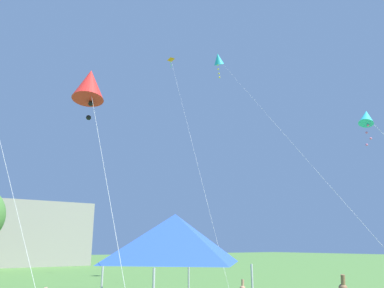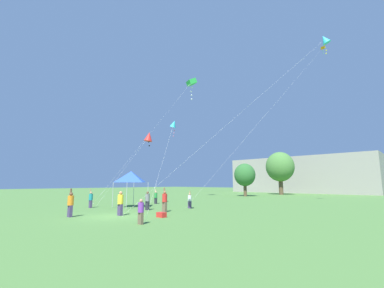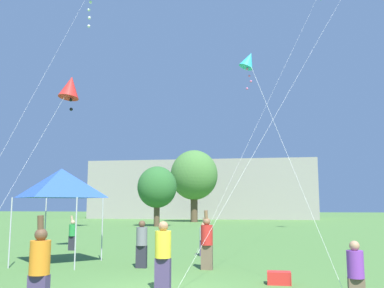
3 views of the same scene
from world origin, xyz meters
TOP-DOWN VIEW (x-y plane):
  - distant_building at (-7.08, 58.16)m, footprint 35.09×11.14m
  - tree_near_right at (-8.23, 32.17)m, footprint 4.08×3.67m
  - tree_far_left at (-6.14, 43.30)m, footprint 6.08×5.47m
  - festival_tent at (-5.24, 4.79)m, footprint 2.82×2.82m
  - cooler_box at (3.03, 1.94)m, footprint 0.68×0.44m
  - person_red_shirt at (0.61, 4.35)m, footprint 0.43×0.43m
  - person_grey_shirt at (-1.78, 4.35)m, footprint 0.40×0.40m
  - person_green_shirt at (-6.85, 9.47)m, footprint 0.35×0.35m
  - person_yellow_shirt at (-0.06, 0.43)m, footprint 0.43×0.43m
  - person_orange_shirt at (-1.99, -2.54)m, footprint 0.42×0.42m
  - person_purple_shirt at (4.58, -1.03)m, footprint 0.36×0.36m
  - person_white_shirt at (-0.04, 8.20)m, footprint 0.35×0.35m
  - kite_red_diamond_2 at (-6.56, 7.96)m, footprint 1.26×6.57m
  - kite_cyan_diamond_4 at (2.22, 3.81)m, footprint 2.66×4.81m

SIDE VIEW (x-z plane):
  - cooler_box at x=3.03m, z-range 0.00..0.36m
  - person_purple_shirt at x=4.58m, z-range 0.06..1.56m
  - person_white_shirt at x=-0.04m, z-range -0.03..1.67m
  - person_green_shirt at x=-6.85m, z-range -0.03..1.69m
  - person_grey_shirt at x=-1.78m, z-range 0.07..1.76m
  - person_yellow_shirt at x=-0.06m, z-range 0.07..1.90m
  - person_orange_shirt at x=-1.99m, z-range -0.03..2.03m
  - person_red_shirt at x=0.61m, z-range -0.03..2.05m
  - festival_tent at x=-5.24m, z-range 1.27..4.95m
  - tree_near_right at x=-8.23m, z-range 0.90..7.06m
  - distant_building at x=-7.08m, z-range 0.00..9.01m
  - tree_far_left at x=-6.14m, z-range 1.34..10.52m
  - kite_cyan_diamond_4 at x=2.22m, z-range 3.48..11.28m
  - kite_red_diamond_2 at x=-6.56m, z-range 3.64..12.24m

